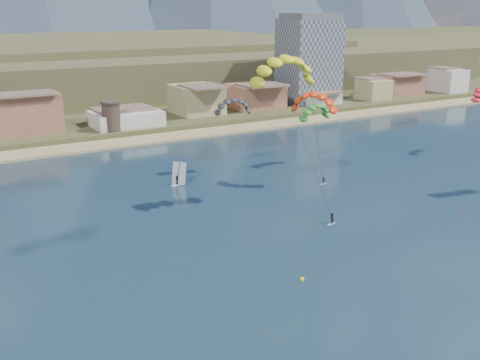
% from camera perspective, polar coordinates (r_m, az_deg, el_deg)
% --- Properties ---
extents(ground, '(2400.00, 2400.00, 0.00)m').
position_cam_1_polar(ground, '(69.41, 13.83, -14.83)').
color(ground, '#0D2131').
rests_on(ground, ground).
extents(beach, '(2200.00, 12.00, 0.90)m').
position_cam_1_polar(beach, '(157.42, -13.65, 3.53)').
color(beach, tan).
rests_on(beach, ground).
extents(foothills, '(940.00, 210.00, 18.00)m').
position_cam_1_polar(foothills, '(282.60, -16.99, 11.00)').
color(foothills, brown).
rests_on(foothills, ground).
extents(apartment_tower, '(20.00, 16.00, 32.00)m').
position_cam_1_polar(apartment_tower, '(212.66, 7.03, 12.15)').
color(apartment_tower, gray).
rests_on(apartment_tower, ground).
extents(watchtower, '(5.82, 5.82, 8.60)m').
position_cam_1_polar(watchtower, '(165.07, -12.95, 6.37)').
color(watchtower, '#47382D').
rests_on(watchtower, ground).
extents(kitesurfer_yellow, '(13.15, 14.97, 29.78)m').
position_cam_1_polar(kitesurfer_yellow, '(100.31, 4.50, 11.46)').
color(kitesurfer_yellow, silver).
rests_on(kitesurfer_yellow, ground).
extents(kitesurfer_green, '(11.88, 15.01, 18.34)m').
position_cam_1_polar(kitesurfer_green, '(131.02, 7.64, 7.09)').
color(kitesurfer_green, silver).
rests_on(kitesurfer_green, ground).
extents(distant_kite_dark, '(9.01, 6.40, 18.95)m').
position_cam_1_polar(distant_kite_dark, '(122.95, -0.73, 7.81)').
color(distant_kite_dark, '#262626').
rests_on(distant_kite_dark, ground).
extents(distant_kite_orange, '(9.21, 9.94, 21.52)m').
position_cam_1_polar(distant_kite_orange, '(114.93, 7.56, 8.20)').
color(distant_kite_orange, '#262626').
rests_on(distant_kite_orange, ground).
extents(distant_kite_red, '(7.89, 7.21, 18.48)m').
position_cam_1_polar(distant_kite_red, '(152.97, 23.02, 8.24)').
color(distant_kite_red, '#262626').
rests_on(distant_kite_red, ground).
extents(windsurfer, '(2.84, 3.10, 4.91)m').
position_cam_1_polar(windsurfer, '(119.32, -6.32, 0.22)').
color(windsurfer, silver).
rests_on(windsurfer, ground).
extents(buoy, '(0.68, 0.68, 0.68)m').
position_cam_1_polar(buoy, '(79.28, 6.31, -10.01)').
color(buoy, yellow).
rests_on(buoy, ground).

